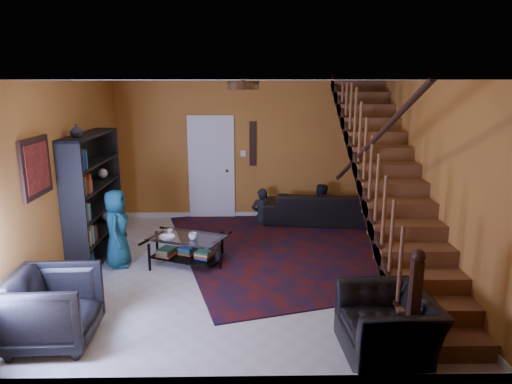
% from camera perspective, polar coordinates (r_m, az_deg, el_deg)
% --- Properties ---
extents(floor, '(5.50, 5.50, 0.00)m').
position_cam_1_polar(floor, '(7.07, -1.40, -9.55)').
color(floor, beige).
rests_on(floor, ground).
extents(room, '(5.50, 5.50, 5.50)m').
position_cam_1_polar(room, '(8.41, -10.49, -5.55)').
color(room, '#B77628').
rests_on(room, ground).
extents(staircase, '(0.95, 5.02, 3.18)m').
position_cam_1_polar(staircase, '(6.95, 16.31, 1.60)').
color(staircase, brown).
rests_on(staircase, floor).
extents(bookshelf, '(0.35, 1.80, 2.00)m').
position_cam_1_polar(bookshelf, '(7.73, -19.54, -0.76)').
color(bookshelf, black).
rests_on(bookshelf, floor).
extents(door, '(0.82, 0.05, 2.05)m').
position_cam_1_polar(door, '(9.42, -5.58, 2.84)').
color(door, silver).
rests_on(door, floor).
extents(framed_picture, '(0.04, 0.74, 0.74)m').
position_cam_1_polar(framed_picture, '(6.27, -25.81, 2.79)').
color(framed_picture, maroon).
rests_on(framed_picture, room).
extents(wall_hanging, '(0.14, 0.03, 0.90)m').
position_cam_1_polar(wall_hanging, '(9.31, -0.40, 6.05)').
color(wall_hanging, black).
rests_on(wall_hanging, room).
extents(ceiling_fixture, '(0.40, 0.40, 0.10)m').
position_cam_1_polar(ceiling_fixture, '(5.69, -1.63, 13.20)').
color(ceiling_fixture, '#3F2814').
rests_on(ceiling_fixture, room).
extents(rug, '(4.97, 5.36, 0.02)m').
position_cam_1_polar(rug, '(8.04, 5.33, -6.58)').
color(rug, '#430F0B').
rests_on(rug, floor).
extents(sofa, '(2.26, 1.10, 0.63)m').
position_cam_1_polar(sofa, '(9.24, 7.80, -1.95)').
color(sofa, black).
rests_on(sofa, floor).
extents(armchair_left, '(0.93, 0.91, 0.81)m').
position_cam_1_polar(armchair_left, '(5.52, -24.01, -13.13)').
color(armchair_left, black).
rests_on(armchair_left, floor).
extents(armchair_right, '(0.94, 1.06, 0.66)m').
position_cam_1_polar(armchair_right, '(5.11, 16.11, -15.67)').
color(armchair_right, black).
rests_on(armchair_right, floor).
extents(person_adult_a, '(0.45, 0.31, 1.16)m').
position_cam_1_polar(person_adult_a, '(9.24, 0.75, -3.03)').
color(person_adult_a, black).
rests_on(person_adult_a, sofa).
extents(person_adult_b, '(0.64, 0.52, 1.24)m').
position_cam_1_polar(person_adult_b, '(9.33, 7.96, -2.73)').
color(person_adult_b, black).
rests_on(person_adult_b, sofa).
extents(person_child, '(0.45, 0.63, 1.21)m').
position_cam_1_polar(person_child, '(7.28, -17.01, -4.38)').
color(person_child, '#184B5C').
rests_on(person_child, armchair_left).
extents(coffee_table, '(1.29, 1.04, 0.43)m').
position_cam_1_polar(coffee_table, '(7.27, -8.59, -6.94)').
color(coffee_table, black).
rests_on(coffee_table, floor).
extents(cup_a, '(0.16, 0.16, 0.10)m').
position_cam_1_polar(cup_a, '(7.06, -7.89, -5.50)').
color(cup_a, '#999999').
rests_on(cup_a, coffee_table).
extents(cup_b, '(0.10, 0.10, 0.09)m').
position_cam_1_polar(cup_b, '(7.35, -10.68, -4.92)').
color(cup_b, '#999999').
rests_on(cup_b, coffee_table).
extents(bowl, '(0.29, 0.29, 0.06)m').
position_cam_1_polar(bowl, '(7.13, -11.01, -5.64)').
color(bowl, '#999999').
rests_on(bowl, coffee_table).
extents(vase, '(0.18, 0.18, 0.19)m').
position_cam_1_polar(vase, '(7.07, -21.54, 7.13)').
color(vase, '#999999').
rests_on(vase, bookshelf).
extents(popcorn_bucket, '(0.19, 0.19, 0.18)m').
position_cam_1_polar(popcorn_bucket, '(6.11, -22.20, -13.39)').
color(popcorn_bucket, red).
rests_on(popcorn_bucket, rug).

